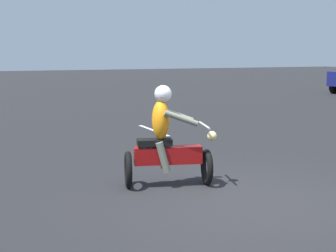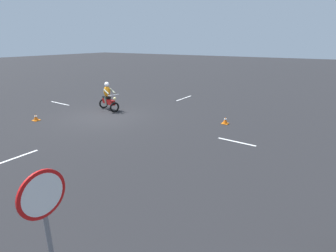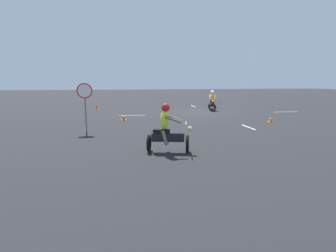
% 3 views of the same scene
% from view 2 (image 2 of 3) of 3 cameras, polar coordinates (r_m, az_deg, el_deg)
% --- Properties ---
extents(ground_plane, '(120.00, 120.00, 0.00)m').
position_cam_2_polar(ground_plane, '(14.62, -13.94, 2.01)').
color(ground_plane, black).
extents(motorcycle_rider_foreground, '(1.01, 1.55, 1.66)m').
position_cam_2_polar(motorcycle_rider_foreground, '(15.76, -12.90, 5.95)').
color(motorcycle_rider_foreground, black).
rests_on(motorcycle_rider_foreground, ground).
extents(stop_sign, '(0.70, 0.08, 2.30)m').
position_cam_2_polar(stop_sign, '(4.16, -25.13, -16.98)').
color(stop_sign, slate).
rests_on(stop_sign, ground).
extents(traffic_cone_near_left, '(0.32, 0.32, 0.35)m').
position_cam_2_polar(traffic_cone_near_left, '(13.20, 12.36, 1.15)').
color(traffic_cone_near_left, orange).
rests_on(traffic_cone_near_left, ground).
extents(traffic_cone_near_right, '(0.32, 0.32, 0.34)m').
position_cam_2_polar(traffic_cone_near_right, '(15.05, -26.84, 1.65)').
color(traffic_cone_near_right, orange).
rests_on(traffic_cone_near_right, ground).
extents(traffic_cone_mid_center, '(0.32, 0.32, 0.33)m').
position_cam_2_polar(traffic_cone_mid_center, '(8.47, -27.41, -10.43)').
color(traffic_cone_mid_center, orange).
rests_on(traffic_cone_mid_center, ground).
extents(lane_stripe_e, '(1.84, 0.12, 0.01)m').
position_cam_2_polar(lane_stripe_e, '(10.64, -30.76, -6.17)').
color(lane_stripe_e, silver).
rests_on(lane_stripe_e, ground).
extents(lane_stripe_n, '(0.18, 1.59, 0.01)m').
position_cam_2_polar(lane_stripe_n, '(11.01, 14.69, -3.35)').
color(lane_stripe_n, silver).
rests_on(lane_stripe_n, ground).
extents(lane_stripe_w, '(2.09, 0.14, 0.01)m').
position_cam_2_polar(lane_stripe_w, '(18.85, 3.50, 6.06)').
color(lane_stripe_w, silver).
rests_on(lane_stripe_w, ground).
extents(lane_stripe_s, '(0.19, 1.93, 0.01)m').
position_cam_2_polar(lane_stripe_s, '(18.65, -22.46, 4.59)').
color(lane_stripe_s, silver).
rests_on(lane_stripe_s, ground).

